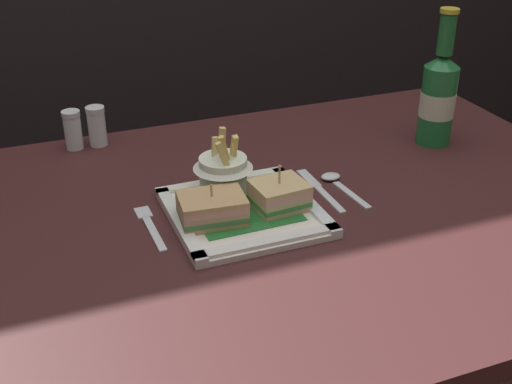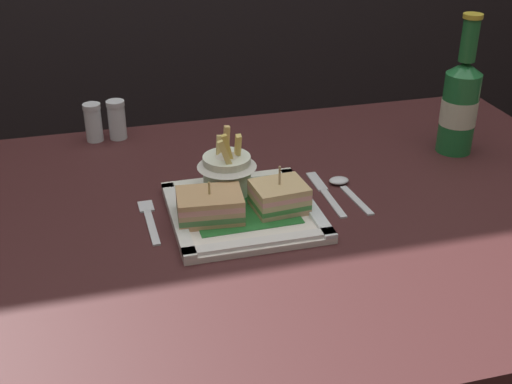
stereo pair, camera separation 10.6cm
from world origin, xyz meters
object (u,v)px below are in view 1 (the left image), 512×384
object	(u,v)px
dining_table	(268,293)
fries_cup	(223,169)
square_plate	(243,212)
spoon	(336,181)
fork	(150,225)
pepper_shaker	(97,128)
beer_bottle	(438,96)
knife	(319,188)
sandwich_half_left	(212,209)
sandwich_half_right	(279,196)
salt_shaker	(73,132)

from	to	relation	value
dining_table	fries_cup	world-z (taller)	fries_cup
square_plate	spoon	distance (m)	0.20
fork	pepper_shaker	distance (m)	0.35
spoon	fries_cup	bearing A→B (deg)	174.28
beer_bottle	knife	xyz separation A→B (m)	(-0.30, -0.10, -0.10)
knife	spoon	world-z (taller)	spoon
square_plate	knife	xyz separation A→B (m)	(0.15, 0.04, -0.01)
fries_cup	beer_bottle	distance (m)	0.48
sandwich_half_left	square_plate	bearing A→B (deg)	13.69
fork	pepper_shaker	bearing A→B (deg)	93.46
dining_table	knife	world-z (taller)	knife
spoon	pepper_shaker	xyz separation A→B (m)	(-0.36, 0.32, 0.03)
beer_bottle	fries_cup	bearing A→B (deg)	-171.07
sandwich_half_right	spoon	bearing A→B (deg)	23.36
fork	knife	world-z (taller)	same
sandwich_half_right	pepper_shaker	bearing A→B (deg)	120.58
pepper_shaker	spoon	bearing A→B (deg)	-41.93
dining_table	salt_shaker	size ratio (longest dim) A/B	16.25
dining_table	fork	world-z (taller)	fork
spoon	dining_table	bearing A→B (deg)	-161.74
square_plate	knife	distance (m)	0.16
square_plate	pepper_shaker	world-z (taller)	pepper_shaker
fries_cup	beer_bottle	bearing A→B (deg)	8.93
dining_table	square_plate	size ratio (longest dim) A/B	5.40
dining_table	fries_cup	xyz separation A→B (m)	(-0.05, 0.07, 0.22)
square_plate	spoon	bearing A→B (deg)	13.08
square_plate	knife	bearing A→B (deg)	13.82
knife	pepper_shaker	xyz separation A→B (m)	(-0.32, 0.33, 0.03)
beer_bottle	pepper_shaker	world-z (taller)	beer_bottle
salt_shaker	knife	bearing A→B (deg)	-41.82
sandwich_half_right	dining_table	bearing A→B (deg)	148.11
sandwich_half_right	beer_bottle	bearing A→B (deg)	20.81
dining_table	salt_shaker	distance (m)	0.50
square_plate	beer_bottle	xyz separation A→B (m)	(0.46, 0.14, 0.09)
sandwich_half_left	fries_cup	world-z (taller)	fries_cup
salt_shaker	spoon	bearing A→B (deg)	-38.52
square_plate	beer_bottle	size ratio (longest dim) A/B	0.88
spoon	salt_shaker	bearing A→B (deg)	141.48
dining_table	beer_bottle	bearing A→B (deg)	19.04
fries_cup	salt_shaker	size ratio (longest dim) A/B	1.50
sandwich_half_right	spoon	distance (m)	0.15
knife	salt_shaker	distance (m)	0.50
fork	spoon	size ratio (longest dim) A/B	1.05
square_plate	knife	world-z (taller)	square_plate
dining_table	fries_cup	bearing A→B (deg)	127.41
beer_bottle	knife	world-z (taller)	beer_bottle
fork	sandwich_half_right	bearing A→B (deg)	-10.03
beer_bottle	square_plate	bearing A→B (deg)	-163.16
fries_cup	salt_shaker	xyz separation A→B (m)	(-0.20, 0.30, -0.02)
fries_cup	dining_table	bearing A→B (deg)	-52.59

